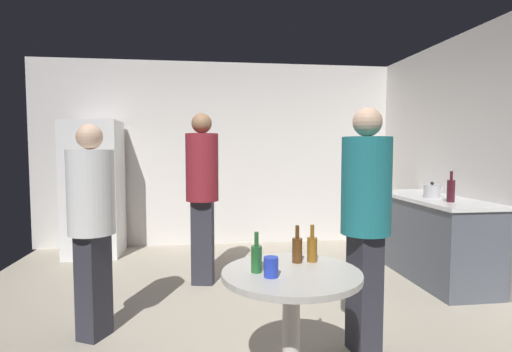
% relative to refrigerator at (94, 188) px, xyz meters
% --- Properties ---
extents(ground_plane, '(5.20, 5.20, 0.10)m').
position_rel_refrigerator_xyz_m(ground_plane, '(1.69, -2.20, -0.95)').
color(ground_plane, '#B2A893').
extents(wall_back, '(5.32, 0.06, 2.70)m').
position_rel_refrigerator_xyz_m(wall_back, '(1.69, 0.43, 0.45)').
color(wall_back, silver).
rests_on(wall_back, ground_plane).
extents(refrigerator, '(0.70, 0.68, 1.80)m').
position_rel_refrigerator_xyz_m(refrigerator, '(0.00, 0.00, 0.00)').
color(refrigerator, white).
rests_on(refrigerator, ground_plane).
extents(kitchen_counter, '(0.64, 1.66, 0.90)m').
position_rel_refrigerator_xyz_m(kitchen_counter, '(3.97, -1.46, -0.45)').
color(kitchen_counter, '#4C515B').
rests_on(kitchen_counter, ground_plane).
extents(kettle, '(0.24, 0.17, 0.18)m').
position_rel_refrigerator_xyz_m(kettle, '(3.93, -1.53, 0.07)').
color(kettle, '#B2B2B7').
rests_on(kettle, kitchen_counter).
extents(wine_bottle_on_counter, '(0.08, 0.08, 0.31)m').
position_rel_refrigerator_xyz_m(wine_bottle_on_counter, '(3.91, -1.88, 0.12)').
color(wine_bottle_on_counter, '#3F141E').
rests_on(wine_bottle_on_counter, kitchen_counter).
extents(foreground_table, '(0.80, 0.80, 0.73)m').
position_rel_refrigerator_xyz_m(foreground_table, '(1.96, -3.36, -0.27)').
color(foreground_table, beige).
rests_on(foreground_table, ground_plane).
extents(beer_bottle_amber, '(0.06, 0.06, 0.23)m').
position_rel_refrigerator_xyz_m(beer_bottle_amber, '(2.12, -3.18, -0.08)').
color(beer_bottle_amber, '#8C5919').
rests_on(beer_bottle_amber, foreground_table).
extents(beer_bottle_brown, '(0.06, 0.06, 0.23)m').
position_rel_refrigerator_xyz_m(beer_bottle_brown, '(2.03, -3.19, -0.08)').
color(beer_bottle_brown, '#593314').
rests_on(beer_bottle_brown, foreground_table).
extents(beer_bottle_green, '(0.06, 0.06, 0.23)m').
position_rel_refrigerator_xyz_m(beer_bottle_green, '(1.76, -3.35, -0.08)').
color(beer_bottle_green, '#26662D').
rests_on(beer_bottle_green, foreground_table).
extents(plastic_cup_blue, '(0.08, 0.08, 0.11)m').
position_rel_refrigerator_xyz_m(plastic_cup_blue, '(1.82, -3.44, -0.11)').
color(plastic_cup_blue, blue).
rests_on(plastic_cup_blue, foreground_table).
extents(person_in_white_shirt, '(0.46, 0.46, 1.62)m').
position_rel_refrigerator_xyz_m(person_in_white_shirt, '(0.63, -2.46, 0.04)').
color(person_in_white_shirt, '#2D2D38').
rests_on(person_in_white_shirt, ground_plane).
extents(person_in_teal_shirt, '(0.39, 0.39, 1.71)m').
position_rel_refrigerator_xyz_m(person_in_teal_shirt, '(2.57, -2.94, 0.10)').
color(person_in_teal_shirt, '#2D2D38').
rests_on(person_in_teal_shirt, ground_plane).
extents(person_in_maroon_shirt, '(0.40, 0.40, 1.80)m').
position_rel_refrigerator_xyz_m(person_in_maroon_shirt, '(1.45, -1.35, 0.16)').
color(person_in_maroon_shirt, '#2D2D38').
rests_on(person_in_maroon_shirt, ground_plane).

